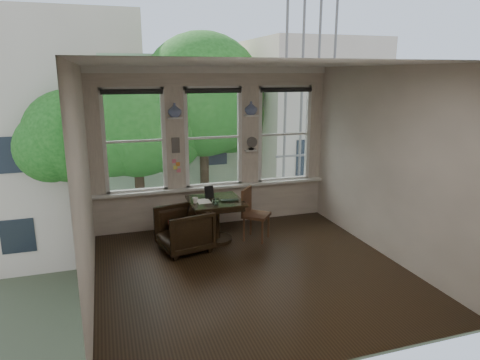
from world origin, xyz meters
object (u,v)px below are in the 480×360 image
object	(u,v)px
side_chair_right	(256,215)
laptop	(230,201)
armchair_left	(184,229)
mug	(195,200)
table	(216,221)

from	to	relation	value
side_chair_right	laptop	world-z (taller)	side_chair_right
armchair_left	mug	distance (m)	0.52
table	side_chair_right	bearing A→B (deg)	-12.28
table	side_chair_right	xyz separation A→B (m)	(0.70, -0.15, 0.09)
side_chair_right	laptop	distance (m)	0.58
table	armchair_left	world-z (taller)	table
side_chair_right	mug	bearing A→B (deg)	125.10
table	mug	bearing A→B (deg)	-169.74
armchair_left	laptop	size ratio (longest dim) A/B	2.69
armchair_left	laptop	distance (m)	0.91
table	armchair_left	distance (m)	0.65
laptop	mug	size ratio (longest dim) A/B	2.95
laptop	mug	world-z (taller)	mug
side_chair_right	armchair_left	bearing A→B (deg)	133.47
table	mug	distance (m)	0.57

